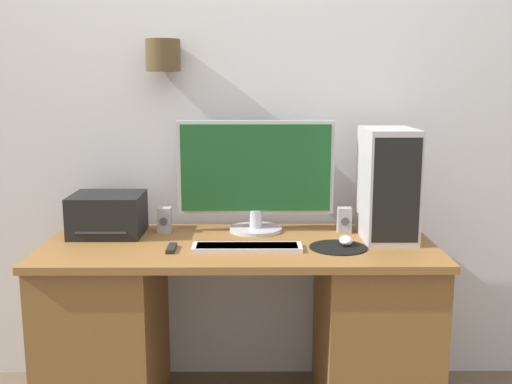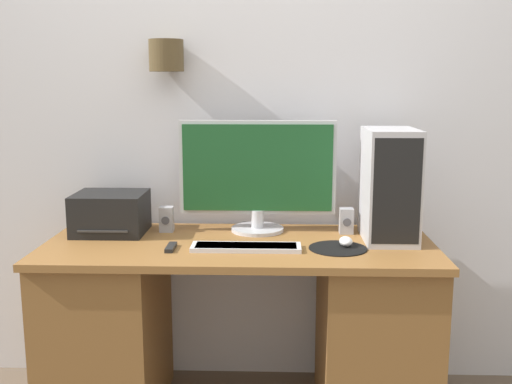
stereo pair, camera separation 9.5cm
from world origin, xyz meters
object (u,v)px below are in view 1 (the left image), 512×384
at_px(speaker_left, 164,220).
at_px(remote_control, 171,248).
at_px(mouse, 346,240).
at_px(speaker_right, 344,220).
at_px(printer, 108,215).
at_px(monitor, 256,173).
at_px(keyboard, 247,247).
at_px(computer_tower, 388,184).

relative_size(speaker_left, remote_control, 0.94).
height_order(mouse, speaker_right, speaker_right).
relative_size(printer, remote_control, 2.57).
relative_size(mouse, printer, 0.27).
distance_m(monitor, speaker_left, 0.45).
relative_size(monitor, speaker_left, 6.14).
xyz_separation_m(keyboard, remote_control, (-0.30, -0.01, -0.00)).
relative_size(mouse, speaker_left, 0.75).
xyz_separation_m(mouse, speaker_right, (0.03, 0.22, 0.03)).
relative_size(printer, speaker_left, 2.72).
bearing_deg(mouse, speaker_right, 83.24).
height_order(printer, speaker_right, printer).
xyz_separation_m(computer_tower, remote_control, (-0.89, -0.18, -0.22)).
distance_m(mouse, speaker_left, 0.80).
bearing_deg(remote_control, computer_tower, 11.50).
bearing_deg(remote_control, speaker_right, 21.16).
relative_size(monitor, speaker_right, 6.14).
height_order(mouse, speaker_left, speaker_left).
xyz_separation_m(keyboard, computer_tower, (0.59, 0.17, 0.22)).
height_order(monitor, mouse, monitor).
bearing_deg(mouse, printer, 169.20).
distance_m(monitor, remote_control, 0.52).
bearing_deg(keyboard, mouse, 7.57).
relative_size(monitor, printer, 2.26).
xyz_separation_m(mouse, printer, (-1.01, 0.19, 0.07)).
relative_size(monitor, remote_control, 5.80).
height_order(monitor, speaker_right, monitor).
bearing_deg(monitor, keyboard, -96.74).
bearing_deg(speaker_right, mouse, -96.76).
height_order(monitor, speaker_left, monitor).
bearing_deg(computer_tower, keyboard, -163.55).
relative_size(computer_tower, remote_control, 3.94).
height_order(printer, remote_control, printer).
bearing_deg(speaker_left, monitor, 3.71).
height_order(mouse, remote_control, mouse).
relative_size(printer, speaker_right, 2.72).
bearing_deg(keyboard, monitor, 83.26).
distance_m(computer_tower, printer, 1.20).
xyz_separation_m(monitor, speaker_left, (-0.40, -0.03, -0.21)).
xyz_separation_m(speaker_left, speaker_right, (0.79, -0.01, 0.00)).
height_order(keyboard, remote_control, keyboard).
relative_size(keyboard, remote_control, 3.68).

